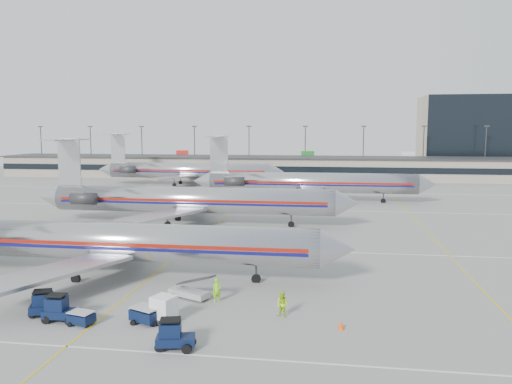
% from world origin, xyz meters
% --- Properties ---
extents(ground, '(260.00, 260.00, 0.00)m').
position_xyz_m(ground, '(0.00, 0.00, 0.00)').
color(ground, gray).
rests_on(ground, ground).
extents(apron_markings, '(160.00, 0.15, 0.02)m').
position_xyz_m(apron_markings, '(0.00, 10.00, 0.01)').
color(apron_markings, silver).
rests_on(apron_markings, ground).
extents(terminal, '(162.00, 17.00, 6.25)m').
position_xyz_m(terminal, '(0.00, 97.97, 3.16)').
color(terminal, gray).
rests_on(terminal, ground).
extents(light_mast_row, '(163.60, 0.40, 15.28)m').
position_xyz_m(light_mast_row, '(0.00, 112.00, 8.58)').
color(light_mast_row, '#38383D').
rests_on(light_mast_row, ground).
extents(distant_building, '(30.00, 20.00, 25.00)m').
position_xyz_m(distant_building, '(62.00, 128.00, 12.50)').
color(distant_building, tan).
rests_on(distant_building, ground).
extents(jet_foreground, '(45.20, 26.61, 11.83)m').
position_xyz_m(jet_foreground, '(-4.36, -2.72, 3.43)').
color(jet_foreground, '#B7B7BC').
rests_on(jet_foreground, ground).
extents(jet_second_row, '(48.69, 28.67, 12.74)m').
position_xyz_m(jet_second_row, '(-4.30, 24.15, 3.70)').
color(jet_second_row, '#B7B7BC').
rests_on(jet_second_row, ground).
extents(jet_third_row, '(47.33, 29.11, 12.94)m').
position_xyz_m(jet_third_row, '(12.23, 50.85, 3.76)').
color(jet_third_row, '#B7B7BC').
rests_on(jet_third_row, ground).
extents(jet_back_row, '(48.17, 29.63, 13.17)m').
position_xyz_m(jet_back_row, '(-19.33, 75.10, 3.82)').
color(jet_back_row, '#B7B7BC').
rests_on(jet_back_row, ground).
extents(tug_left, '(2.72, 2.04, 1.99)m').
position_xyz_m(tug_left, '(-4.31, -13.28, 0.91)').
color(tug_left, black).
rests_on(tug_left, ground).
extents(tug_center, '(2.54, 1.36, 2.02)m').
position_xyz_m(tug_center, '(-2.70, -14.12, 0.92)').
color(tug_center, black).
rests_on(tug_center, ground).
extents(tug_right, '(2.62, 1.68, 1.98)m').
position_xyz_m(tug_right, '(6.93, -17.38, 0.90)').
color(tug_right, black).
rests_on(tug_right, ground).
extents(cart_inner, '(1.94, 1.54, 0.98)m').
position_xyz_m(cart_inner, '(-0.83, -14.46, 0.52)').
color(cart_inner, black).
rests_on(cart_inner, ground).
extents(cart_outer, '(2.50, 2.17, 1.19)m').
position_xyz_m(cart_outer, '(3.63, -13.43, 0.63)').
color(cart_outer, black).
rests_on(cart_outer, ground).
extents(uld_container, '(2.30, 2.12, 1.97)m').
position_xyz_m(uld_container, '(4.91, -13.19, 0.99)').
color(uld_container, '#2D2D30').
rests_on(uld_container, ground).
extents(belt_loader, '(4.28, 2.62, 2.21)m').
position_xyz_m(belt_loader, '(5.30, -7.78, 0.59)').
color(belt_loader, '#9E9E9E').
rests_on(belt_loader, ground).
extents(ramp_worker_near, '(0.85, 0.78, 1.96)m').
position_xyz_m(ramp_worker_near, '(7.73, -8.37, 0.98)').
color(ramp_worker_near, '#8FEC16').
rests_on(ramp_worker_near, ground).
extents(ramp_worker_far, '(1.19, 1.11, 1.97)m').
position_xyz_m(ramp_worker_far, '(13.28, -10.91, 0.98)').
color(ramp_worker_far, '#B1E115').
rests_on(ramp_worker_far, ground).
extents(cone_right, '(0.55, 0.55, 0.65)m').
position_xyz_m(cone_right, '(17.58, -12.59, 0.32)').
color(cone_right, '#F64808').
rests_on(cone_right, ground).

